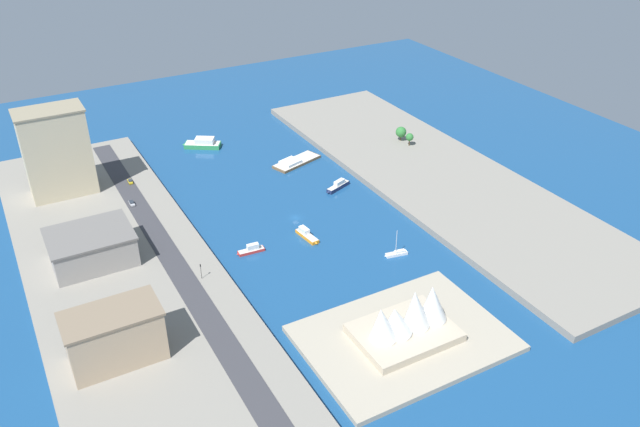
# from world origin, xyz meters

# --- Properties ---
(ground_plane) EXTENTS (440.00, 440.00, 0.00)m
(ground_plane) POSITION_xyz_m (0.00, 0.00, 0.00)
(ground_plane) COLOR navy
(quay_west) EXTENTS (70.00, 240.00, 3.01)m
(quay_west) POSITION_xyz_m (-79.22, 0.00, 1.50)
(quay_west) COLOR gray
(quay_west) RESTS_ON ground_plane
(quay_east) EXTENTS (70.00, 240.00, 3.01)m
(quay_east) POSITION_xyz_m (79.22, 0.00, 1.50)
(quay_east) COLOR gray
(quay_east) RESTS_ON ground_plane
(peninsula_point) EXTENTS (67.75, 49.25, 2.00)m
(peninsula_point) POSITION_xyz_m (5.10, 90.79, 1.00)
(peninsula_point) COLOR #A89E89
(peninsula_point) RESTS_ON ground_plane
(road_strip) EXTENTS (9.02, 228.00, 0.15)m
(road_strip) POSITION_xyz_m (60.13, 0.00, 3.08)
(road_strip) COLOR #38383D
(road_strip) RESTS_ON quay_east
(sailboat_small_white) EXTENTS (10.24, 3.96, 11.96)m
(sailboat_small_white) POSITION_xyz_m (-22.60, 46.87, 0.91)
(sailboat_small_white) COLOR white
(sailboat_small_white) RESTS_ON ground_plane
(water_taxi_orange) EXTENTS (4.98, 14.38, 3.84)m
(water_taxi_orange) POSITION_xyz_m (3.32, 16.90, 1.33)
(water_taxi_orange) COLOR orange
(water_taxi_orange) RESTS_ON ground_plane
(patrol_launch_navy) EXTENTS (15.49, 7.97, 4.17)m
(patrol_launch_navy) POSITION_xyz_m (-30.76, -14.73, 1.53)
(patrol_launch_navy) COLOR #1E284C
(patrol_launch_navy) RESTS_ON ground_plane
(tugboat_red) EXTENTS (12.02, 3.83, 3.73)m
(tugboat_red) POSITION_xyz_m (28.53, 16.06, 1.30)
(tugboat_red) COLOR red
(tugboat_red) RESTS_ON ground_plane
(barge_flat_brown) EXTENTS (28.47, 17.36, 2.99)m
(barge_flat_brown) POSITION_xyz_m (-25.25, -49.73, 1.08)
(barge_flat_brown) COLOR brown
(barge_flat_brown) RESTS_ON ground_plane
(ferry_green_doubledeck) EXTENTS (20.46, 16.50, 5.48)m
(ferry_green_doubledeck) POSITION_xyz_m (9.83, -92.84, 2.18)
(ferry_green_doubledeck) COLOR #2D8C4C
(ferry_green_doubledeck) RESTS_ON ground_plane
(carpark_squat_concrete) EXTENTS (31.98, 25.88, 12.86)m
(carpark_squat_concrete) POSITION_xyz_m (87.20, -4.39, 9.46)
(carpark_squat_concrete) COLOR gray
(carpark_squat_concrete) RESTS_ON quay_east
(office_block_beige) EXTENTS (29.85, 17.77, 41.36)m
(office_block_beige) POSITION_xyz_m (86.67, -69.41, 23.72)
(office_block_beige) COLOR #C6B793
(office_block_beige) RESTS_ON quay_east
(apartment_midrise_tan) EXTENTS (30.16, 16.97, 18.43)m
(apartment_midrise_tan) POSITION_xyz_m (92.32, 55.99, 12.25)
(apartment_midrise_tan) COLOR tan
(apartment_midrise_tan) RESTS_ON quay_east
(taxi_yellow_cab) EXTENTS (2.01, 4.69, 1.52)m
(taxi_yellow_cab) POSITION_xyz_m (57.44, -63.66, 3.91)
(taxi_yellow_cab) COLOR black
(taxi_yellow_cab) RESTS_ON road_strip
(sedan_silver) EXTENTS (2.05, 5.13, 1.51)m
(sedan_silver) POSITION_xyz_m (62.37, -41.92, 3.90)
(sedan_silver) COLOR black
(sedan_silver) RESTS_ON road_strip
(traffic_light_waterfront) EXTENTS (0.36, 0.36, 6.50)m
(traffic_light_waterfront) POSITION_xyz_m (54.07, 27.67, 7.35)
(traffic_light_waterfront) COLOR black
(traffic_light_waterfront) RESTS_ON quay_east
(opera_landmark) EXTENTS (33.59, 24.67, 18.07)m
(opera_landmark) POSITION_xyz_m (4.48, 90.79, 8.76)
(opera_landmark) COLOR #BCAD93
(opera_landmark) RESTS_ON peninsula_point
(park_tree_cluster) EXTENTS (5.86, 12.95, 8.00)m
(park_tree_cluster) POSITION_xyz_m (-86.70, -39.89, 8.06)
(park_tree_cluster) COLOR brown
(park_tree_cluster) RESTS_ON quay_west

